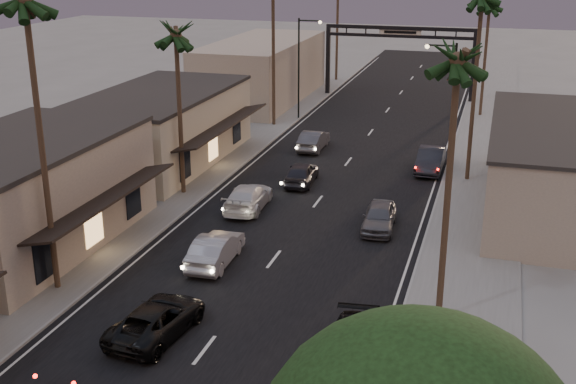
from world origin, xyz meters
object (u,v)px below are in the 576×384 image
Objects in this scene: streetlight_left at (302,60)px; curbside_black at (353,350)px; palm_lc at (175,27)px; oncoming_silver at (216,249)px; arch at (400,44)px; palm_ra at (459,49)px; oncoming_pickup at (157,320)px; streetlight_right at (448,98)px.

curbside_black is (12.75, -38.47, -4.61)m from streetlight_left.
oncoming_silver is at bearing -57.24° from palm_lc.
palm_ra is at bearing -79.41° from arch.
palm_lc reaches higher than streetlight_left.
oncoming_pickup is at bearing -83.13° from streetlight_left.
palm_ra reaches higher than arch.
palm_lc is (-8.60, -34.00, 4.94)m from arch.
curbside_black is (-2.77, -4.47, -10.73)m from palm_ra.
streetlight_right and streetlight_left have the same top height.
curbside_black reaches higher than oncoming_pickup.
arch is at bearing 75.80° from palm_lc.
palm_ra is 15.93m from oncoming_pickup.
oncoming_silver is 0.94× the size of curbside_black.
streetlight_right reaches higher than oncoming_pickup.
palm_lc is at bearing -104.20° from arch.
oncoming_silver is at bearing 133.04° from curbside_black.
palm_ra reaches higher than curbside_black.
arch is at bearing 100.59° from palm_ra.
oncoming_pickup is at bearing 90.32° from oncoming_silver.
curbside_black is at bearing -92.44° from streetlight_right.
curbside_black is at bearing -71.66° from streetlight_left.
palm_ra is at bearing -34.90° from palm_lc.
palm_ra is (8.60, -46.00, 5.91)m from arch.
oncoming_pickup is (6.31, -16.46, -9.77)m from palm_lc.
arch reaches higher than curbside_black.
streetlight_left is 1.93× the size of oncoming_silver.
streetlight_left is 40.79m from curbside_black.
streetlight_left reaches higher than arch.
palm_ra is at bearing -65.46° from streetlight_left.
streetlight_right is at bearing 94.57° from palm_ra.
oncoming_silver is at bearing -81.15° from oncoming_pickup.
streetlight_left is 1.82× the size of curbside_black.
arch is at bearing -95.85° from oncoming_silver.
arch is at bearing 60.03° from streetlight_left.
curbside_black is at bearing -121.77° from palm_ra.
arch is 1.69× the size of streetlight_left.
oncoming_silver is (5.97, -9.28, -9.70)m from palm_lc.
palm_ra is 11.94m from curbside_black.
palm_lc is 14.70m from oncoming_silver.
palm_lc is 20.99m from palm_ra.
streetlight_right reaches higher than arch.
streetlight_right is 1.93× the size of oncoming_silver.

